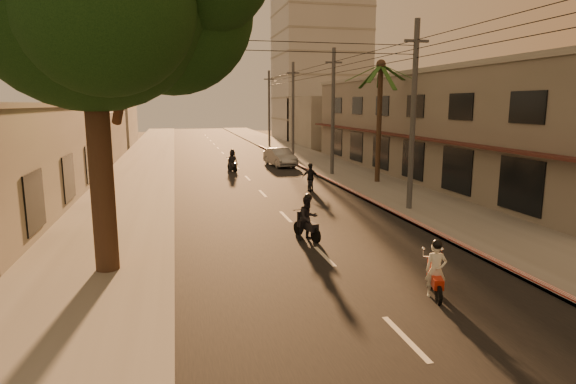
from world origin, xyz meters
The scene contains 17 objects.
ground centered at (0.00, 0.00, 0.00)m, with size 160.00×160.00×0.00m, color #383023.
road centered at (0.00, 20.00, 0.01)m, with size 10.00×140.00×0.02m, color black.
sidewalk_right centered at (7.50, 20.00, 0.06)m, with size 5.00×140.00×0.12m, color slate.
sidewalk_left centered at (-7.50, 20.00, 0.06)m, with size 5.00×140.00×0.12m, color slate.
curb_stripe centered at (5.10, 15.00, 0.10)m, with size 0.20×60.00×0.20m, color #AF2112.
shophouse_row centered at (13.95, 18.00, 3.65)m, with size 8.80×34.20×7.30m.
distant_tower centered at (16.00, 56.00, 14.00)m, with size 12.10×12.10×28.00m.
palm_tree centered at (8.00, 16.00, 7.15)m, with size 5.00×5.00×8.20m.
utility_poles centered at (6.20, 20.00, 6.54)m, with size 1.20×48.26×9.00m.
filler_right centered at (14.00, 45.00, 3.00)m, with size 8.00×14.00×6.00m, color #A19D91.
filler_left_near centered at (-14.00, 34.00, 2.20)m, with size 8.00×14.00×4.40m, color #A19D91.
filler_left_far centered at (-14.00, 52.00, 3.50)m, with size 8.00×14.00×7.00m, color #A19D91.
scooter_red centered at (1.87, -1.98, 0.72)m, with size 0.86×1.58×1.61m.
scooter_mid_a centered at (0.00, 4.19, 0.82)m, with size 1.19×1.78×1.80m.
scooter_mid_b centered at (2.94, 14.28, 0.77)m, with size 1.12×1.68×1.68m.
scooter_far_a centered at (-0.61, 23.74, 0.79)m, with size 1.07×1.72×1.73m.
parked_car centered at (3.64, 26.08, 0.75)m, with size 2.14×4.71×1.50m, color #909398.
Camera 1 is at (-4.80, -13.07, 5.15)m, focal length 30.00 mm.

